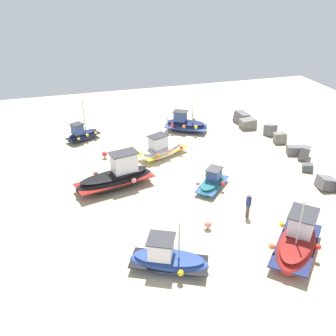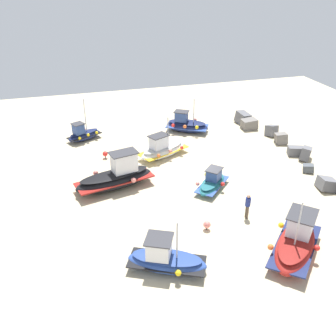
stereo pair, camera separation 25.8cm
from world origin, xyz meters
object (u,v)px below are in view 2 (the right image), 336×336
(fishing_boat_5, at_px, (186,125))
(fishing_boat_4, at_px, (212,182))
(fishing_boat_0, at_px, (163,149))
(mooring_buoy_0, at_px, (105,154))
(fishing_boat_2, at_px, (116,177))
(fishing_boat_6, at_px, (83,134))
(fishing_boat_3, at_px, (296,242))
(person_walking, at_px, (248,205))
(fishing_boat_1, at_px, (165,259))
(mooring_buoy_1, at_px, (207,225))

(fishing_boat_5, bearing_deg, fishing_boat_4, 113.13)
(fishing_boat_0, bearing_deg, mooring_buoy_0, -36.42)
(fishing_boat_0, relative_size, fishing_boat_2, 0.79)
(fishing_boat_2, relative_size, fishing_boat_6, 1.56)
(fishing_boat_0, relative_size, fishing_boat_3, 0.97)
(fishing_boat_2, height_order, person_walking, fishing_boat_2)
(fishing_boat_6, bearing_deg, person_walking, 93.23)
(fishing_boat_1, distance_m, fishing_boat_4, 8.43)
(fishing_boat_3, bearing_deg, fishing_boat_5, 45.06)
(fishing_boat_3, bearing_deg, fishing_boat_0, 59.93)
(fishing_boat_2, distance_m, fishing_boat_6, 8.97)
(fishing_boat_5, bearing_deg, mooring_buoy_0, 55.55)
(fishing_boat_1, relative_size, fishing_boat_6, 1.16)
(person_walking, bearing_deg, fishing_boat_1, 27.71)
(fishing_boat_6, relative_size, person_walking, 2.24)
(mooring_buoy_1, bearing_deg, person_walking, 99.37)
(person_walking, xyz_separation_m, mooring_buoy_0, (-10.47, -7.20, -0.57))
(fishing_boat_6, bearing_deg, fishing_boat_4, 98.74)
(fishing_boat_1, bearing_deg, mooring_buoy_0, -58.58)
(fishing_boat_2, bearing_deg, fishing_boat_0, 28.26)
(fishing_boat_0, bearing_deg, fishing_boat_2, 16.14)
(fishing_boat_0, height_order, person_walking, fishing_boat_0)
(fishing_boat_4, bearing_deg, mooring_buoy_0, 88.70)
(fishing_boat_4, height_order, mooring_buoy_1, fishing_boat_4)
(fishing_boat_3, distance_m, fishing_boat_5, 17.67)
(fishing_boat_3, bearing_deg, mooring_buoy_0, 74.47)
(fishing_boat_5, bearing_deg, person_walking, 118.35)
(fishing_boat_5, bearing_deg, fishing_boat_6, 28.08)
(mooring_buoy_1, bearing_deg, fishing_boat_0, 179.76)
(fishing_boat_0, bearing_deg, fishing_boat_4, 83.30)
(fishing_boat_0, bearing_deg, fishing_boat_6, -65.85)
(fishing_boat_6, bearing_deg, mooring_buoy_0, 81.03)
(fishing_boat_3, distance_m, person_walking, 3.79)
(fishing_boat_0, xyz_separation_m, fishing_boat_2, (3.84, -4.34, 0.17))
(fishing_boat_4, distance_m, fishing_boat_6, 13.33)
(fishing_boat_3, relative_size, person_walking, 2.86)
(fishing_boat_4, distance_m, fishing_boat_5, 10.35)
(fishing_boat_3, height_order, mooring_buoy_0, fishing_boat_3)
(fishing_boat_1, xyz_separation_m, fishing_boat_6, (-17.46, -2.65, -0.05))
(fishing_boat_2, distance_m, mooring_buoy_0, 4.74)
(fishing_boat_1, height_order, fishing_boat_5, fishing_boat_5)
(fishing_boat_2, xyz_separation_m, mooring_buoy_1, (6.20, 4.30, -0.44))
(fishing_boat_2, relative_size, fishing_boat_5, 1.38)
(fishing_boat_1, relative_size, mooring_buoy_0, 7.20)
(fishing_boat_0, height_order, mooring_buoy_0, fishing_boat_0)
(fishing_boat_1, height_order, fishing_boat_2, fishing_boat_1)
(fishing_boat_0, bearing_deg, fishing_boat_5, -153.41)
(fishing_boat_1, bearing_deg, fishing_boat_0, -78.54)
(fishing_boat_0, height_order, fishing_boat_3, fishing_boat_3)
(fishing_boat_5, relative_size, person_walking, 2.53)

